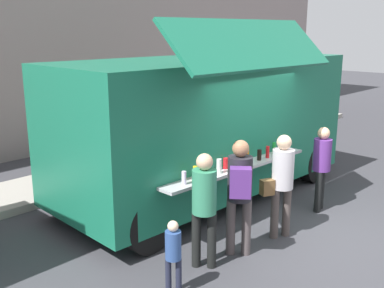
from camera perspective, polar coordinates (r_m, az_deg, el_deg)
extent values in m
plane|color=#38383D|center=(7.96, 14.76, -10.78)|extent=(60.00, 60.00, 0.00)
cube|color=#186D4F|center=(8.94, 1.66, 2.79)|extent=(6.21, 2.64, 2.47)
cube|color=#186D4F|center=(7.25, 7.67, 12.34)|extent=(3.40, 0.91, 0.77)
cube|color=black|center=(7.67, 4.78, 3.10)|extent=(3.21, 0.21, 1.11)
cube|color=#B7B7BC|center=(7.73, 5.87, -2.94)|extent=(3.38, 0.46, 0.05)
cylinder|color=white|center=(6.75, -1.02, -4.28)|extent=(0.07, 0.07, 0.20)
cylinder|color=yellow|center=(6.98, 0.40, -3.64)|extent=(0.07, 0.07, 0.21)
cylinder|color=silver|center=(7.14, 1.94, -3.24)|extent=(0.07, 0.07, 0.21)
cylinder|color=silver|center=(7.28, 3.42, -2.80)|extent=(0.08, 0.08, 0.24)
cylinder|color=red|center=(7.53, 4.21, -2.44)|extent=(0.08, 0.08, 0.18)
cylinder|color=orange|center=(7.67, 6.00, -2.00)|extent=(0.08, 0.08, 0.23)
cylinder|color=orange|center=(7.90, 6.95, -1.45)|extent=(0.06, 0.06, 0.25)
cylinder|color=black|center=(8.08, 8.46, -1.36)|extent=(0.08, 0.08, 0.19)
cylinder|color=red|center=(8.25, 9.47, -1.00)|extent=(0.06, 0.06, 0.21)
cylinder|color=green|center=(8.51, 10.25, -0.54)|extent=(0.06, 0.06, 0.23)
cylinder|color=red|center=(8.69, 11.64, -0.31)|extent=(0.08, 0.08, 0.22)
cube|color=black|center=(11.22, 12.47, 7.09)|extent=(0.15, 2.07, 1.08)
cylinder|color=black|center=(11.60, 5.89, -0.11)|extent=(0.90, 0.28, 0.90)
cylinder|color=black|center=(10.42, 14.98, -2.17)|extent=(0.90, 0.28, 0.90)
cylinder|color=black|center=(8.63, -14.66, -5.56)|extent=(0.90, 0.28, 0.90)
cylinder|color=black|center=(6.97, -5.61, -9.97)|extent=(0.90, 0.28, 0.90)
cylinder|color=#2B6038|center=(13.45, 5.13, 1.98)|extent=(0.60, 0.60, 0.94)
cylinder|color=#4D433F|center=(7.51, 10.35, -8.58)|extent=(0.13, 0.13, 0.84)
cylinder|color=#4D433F|center=(7.63, 11.79, -8.28)|extent=(0.13, 0.13, 0.84)
cylinder|color=silver|center=(7.32, 11.35, -3.09)|extent=(0.35, 0.35, 0.63)
sphere|color=#D3AE8A|center=(7.21, 11.51, 0.21)|extent=(0.24, 0.24, 0.24)
cube|color=brown|center=(7.26, 9.43, -5.38)|extent=(0.25, 0.21, 0.25)
cylinder|color=#4E4545|center=(6.91, 4.88, -10.33)|extent=(0.14, 0.14, 0.87)
cylinder|color=#4E4545|center=(6.92, 6.85, -10.36)|extent=(0.14, 0.14, 0.87)
cylinder|color=#242229|center=(6.63, 6.03, -4.33)|extent=(0.36, 0.36, 0.66)
sphere|color=#A26F4D|center=(6.50, 6.14, -0.56)|extent=(0.24, 0.24, 0.24)
cube|color=#552B7A|center=(6.36, 6.10, -4.83)|extent=(0.34, 0.35, 0.42)
cylinder|color=black|center=(6.56, 0.53, -11.91)|extent=(0.13, 0.13, 0.82)
cylinder|color=black|center=(6.53, 2.50, -12.01)|extent=(0.13, 0.13, 0.82)
cylinder|color=#33855F|center=(6.26, 1.56, -6.00)|extent=(0.34, 0.34, 0.62)
sphere|color=#DBAD88|center=(6.13, 1.58, -2.25)|extent=(0.23, 0.23, 0.23)
cylinder|color=black|center=(8.72, 15.58, -5.83)|extent=(0.12, 0.12, 0.78)
cylinder|color=black|center=(8.91, 15.90, -5.41)|extent=(0.12, 0.12, 0.78)
cylinder|color=#5A2B7E|center=(8.61, 16.05, -1.31)|extent=(0.32, 0.32, 0.59)
sphere|color=tan|center=(8.52, 16.23, 1.32)|extent=(0.22, 0.22, 0.22)
cylinder|color=#202337|center=(6.02, -2.99, -16.23)|extent=(0.08, 0.08, 0.49)
cylinder|color=#202337|center=(6.00, -1.69, -16.34)|extent=(0.08, 0.08, 0.49)
cylinder|color=#2D4B87|center=(5.80, -2.38, -12.58)|extent=(0.21, 0.21, 0.37)
sphere|color=beige|center=(5.69, -2.41, -10.28)|extent=(0.14, 0.14, 0.14)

